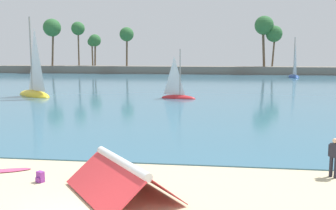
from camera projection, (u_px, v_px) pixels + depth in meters
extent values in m
cube|color=#386B84|center=(196.00, 79.00, 74.78)|extent=(220.00, 115.01, 0.06)
cube|color=slate|center=(201.00, 70.00, 91.86)|extent=(98.92, 6.00, 1.80)
cylinder|color=brown|center=(79.00, 47.00, 96.11)|extent=(0.56, 0.76, 9.07)
sphere|color=#2D6633|center=(78.00, 28.00, 95.50)|extent=(3.29, 3.29, 3.29)
cylinder|color=brown|center=(274.00, 50.00, 90.17)|extent=(0.82, 0.67, 7.51)
sphere|color=#2D6633|center=(274.00, 34.00, 89.66)|extent=(3.77, 3.77, 3.77)
cylinder|color=brown|center=(53.00, 47.00, 94.80)|extent=(0.93, 0.69, 9.19)
sphere|color=#2D6633|center=(52.00, 28.00, 94.18)|extent=(4.28, 4.28, 4.28)
cylinder|color=brown|center=(263.00, 46.00, 90.07)|extent=(1.11, 0.65, 9.43)
sphere|color=#2D6633|center=(264.00, 25.00, 89.43)|extent=(4.34, 4.34, 4.34)
cylinder|color=brown|center=(127.00, 50.00, 92.52)|extent=(0.68, 0.88, 7.51)
sphere|color=#2D6633|center=(127.00, 34.00, 92.01)|extent=(3.33, 3.33, 3.33)
cylinder|color=brown|center=(95.00, 53.00, 95.50)|extent=(0.67, 0.66, 6.16)
sphere|color=#2D6633|center=(95.00, 40.00, 95.09)|extent=(2.97, 2.97, 2.97)
cylinder|color=brown|center=(92.00, 54.00, 95.27)|extent=(0.37, 0.53, 5.81)
sphere|color=#2D6633|center=(92.00, 42.00, 94.88)|extent=(2.20, 2.20, 2.20)
cube|color=red|center=(141.00, 175.00, 14.57)|extent=(3.76, 4.26, 1.08)
cube|color=red|center=(102.00, 182.00, 13.79)|extent=(3.76, 4.26, 1.08)
cylinder|color=white|center=(122.00, 162.00, 14.09)|extent=(2.82, 3.45, 0.31)
cylinder|color=#23232D|center=(336.00, 168.00, 16.09)|extent=(0.15, 0.15, 0.86)
cylinder|color=#23232D|center=(331.00, 167.00, 16.27)|extent=(0.15, 0.15, 0.86)
cube|color=#23232D|center=(334.00, 150.00, 16.08)|extent=(0.38, 0.39, 0.58)
sphere|color=beige|center=(335.00, 141.00, 16.02)|extent=(0.21, 0.21, 0.21)
cylinder|color=#23232D|center=(329.00, 150.00, 16.27)|extent=(0.09, 0.09, 0.50)
cube|color=purple|center=(40.00, 177.00, 15.61)|extent=(0.36, 0.32, 0.44)
cube|color=purple|center=(38.00, 180.00, 15.52)|extent=(0.23, 0.17, 0.20)
ellipsoid|color=#E04C7F|center=(6.00, 171.00, 17.02)|extent=(2.13, 1.35, 0.08)
ellipsoid|color=red|center=(178.00, 98.00, 43.20)|extent=(4.19, 2.17, 0.80)
cylinder|color=gray|center=(180.00, 72.00, 42.73)|extent=(0.12, 0.12, 5.02)
pyramid|color=white|center=(174.00, 75.00, 43.04)|extent=(1.78, 0.57, 4.27)
ellipsoid|color=#234793|center=(294.00, 77.00, 78.90)|extent=(1.89, 5.96, 1.18)
cylinder|color=gray|center=(294.00, 56.00, 78.61)|extent=(0.18, 0.18, 7.41)
pyramid|color=silver|center=(295.00, 59.00, 77.69)|extent=(0.23, 2.67, 6.29)
ellipsoid|color=yellow|center=(34.00, 96.00, 45.80)|extent=(6.52, 5.87, 1.35)
cylinder|color=gray|center=(31.00, 54.00, 45.38)|extent=(0.20, 0.20, 8.46)
pyramid|color=white|center=(36.00, 59.00, 44.63)|extent=(2.48, 2.09, 7.19)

